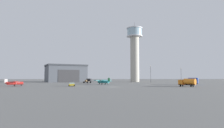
{
  "coord_description": "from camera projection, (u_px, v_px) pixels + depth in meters",
  "views": [
    {
      "loc": [
        -1.68,
        -66.07,
        3.65
      ],
      "look_at": [
        0.38,
        29.61,
        9.95
      ],
      "focal_mm": 30.4,
      "sensor_mm": 36.0,
      "label": 1
    }
  ],
  "objects": [
    {
      "name": "car_yellow",
      "position": [
        72.0,
        84.0,
        71.11
      ],
      "size": [
        2.74,
        4.5,
        1.37
      ],
      "rotation": [
        0.0,
        0.0,
        1.71
      ],
      "color": "gold",
      "rests_on": "ground_plane"
    },
    {
      "name": "airplane_teal",
      "position": [
        104.0,
        81.0,
        86.24
      ],
      "size": [
        8.08,
        8.49,
        3.01
      ],
      "rotation": [
        0.0,
        0.0,
        2.4
      ],
      "color": "teal",
      "rests_on": "ground_plane"
    },
    {
      "name": "truck_fuel_tanker_orange",
      "position": [
        188.0,
        82.0,
        67.88
      ],
      "size": [
        5.66,
        5.64,
        2.9
      ],
      "rotation": [
        0.0,
        0.0,
        2.36
      ],
      "color": "#38383D",
      "rests_on": "ground_plane"
    },
    {
      "name": "light_post_east",
      "position": [
        181.0,
        74.0,
        114.66
      ],
      "size": [
        0.44,
        0.44,
        8.82
      ],
      "color": "#38383D",
      "rests_on": "ground_plane"
    },
    {
      "name": "airplane_red",
      "position": [
        15.0,
        83.0,
        71.48
      ],
      "size": [
        6.82,
        8.36,
        2.68
      ],
      "rotation": [
        0.0,
        0.0,
        0.56
      ],
      "color": "red",
      "rests_on": "ground_plane"
    },
    {
      "name": "hangar",
      "position": [
        66.0,
        73.0,
        128.64
      ],
      "size": [
        31.34,
        28.45,
        11.5
      ],
      "rotation": [
        0.0,
        0.0,
        -1.12
      ],
      "color": "#4C5159",
      "rests_on": "ground_plane"
    },
    {
      "name": "ground_plane",
      "position": [
        113.0,
        87.0,
        65.71
      ],
      "size": [
        400.0,
        400.0,
        0.0
      ],
      "primitive_type": "plane",
      "color": "slate"
    },
    {
      "name": "control_tower",
      "position": [
        135.0,
        49.0,
        129.33
      ],
      "size": [
        10.86,
        10.86,
        40.91
      ],
      "color": "#B2AD9E",
      "rests_on": "ground_plane"
    },
    {
      "name": "light_post_west",
      "position": [
        151.0,
        73.0,
        114.53
      ],
      "size": [
        0.44,
        0.44,
        10.2
      ],
      "color": "#38383D",
      "rests_on": "ground_plane"
    },
    {
      "name": "truck_box_blue",
      "position": [
        191.0,
        81.0,
        81.78
      ],
      "size": [
        6.15,
        5.14,
        3.04
      ],
      "rotation": [
        0.0,
        0.0,
        2.59
      ],
      "color": "#38383D",
      "rests_on": "ground_plane"
    },
    {
      "name": "truck_flatbed_black",
      "position": [
        88.0,
        81.0,
        105.25
      ],
      "size": [
        4.3,
        6.77,
        2.43
      ],
      "rotation": [
        0.0,
        0.0,
        1.23
      ],
      "color": "#38383D",
      "rests_on": "ground_plane"
    }
  ]
}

